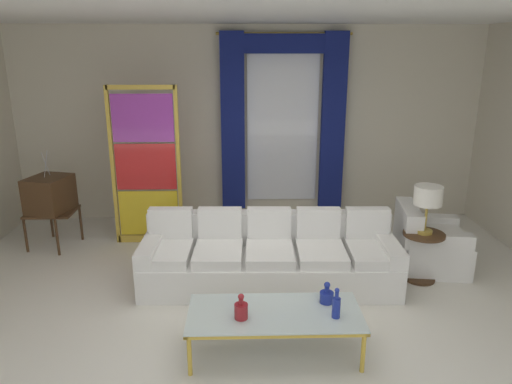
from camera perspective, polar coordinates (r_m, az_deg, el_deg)
name	(u,v)px	position (r m, az deg, el deg)	size (l,w,h in m)	color
ground_plane	(252,313)	(5.16, -0.43, -14.20)	(16.00, 16.00, 0.00)	silver
wall_rear	(248,125)	(7.57, -0.94, 8.01)	(8.00, 0.12, 3.00)	beige
ceiling_slab	(250,11)	(5.24, -0.70, 20.77)	(8.00, 7.60, 0.04)	white
curtained_window	(283,111)	(7.40, 3.26, 9.66)	(2.00, 0.17, 2.70)	white
couch_white_long	(269,258)	(5.64, 1.59, -7.86)	(2.94, 1.00, 0.86)	white
coffee_table	(275,315)	(4.39, 2.24, -14.46)	(1.55, 0.68, 0.41)	silver
bottle_blue_decanter	(336,306)	(4.30, 9.56, -13.26)	(0.07, 0.07, 0.28)	navy
bottle_crystal_tall	(241,310)	(4.25, -1.79, -13.87)	(0.12, 0.12, 0.24)	maroon
bottle_amber_squat	(327,296)	(4.53, 8.42, -12.14)	(0.13, 0.13, 0.21)	navy
vintage_tv	(50,196)	(7.08, -23.40, -0.43)	(0.64, 0.70, 1.35)	#472D19
armchair_white	(427,246)	(6.38, 19.68, -6.05)	(0.92, 0.91, 0.80)	white
stained_glass_divider	(146,170)	(6.72, -12.98, 2.59)	(0.95, 0.05, 2.20)	gold
peacock_figurine	(177,239)	(6.48, -9.42, -5.53)	(0.44, 0.60, 0.50)	beige
round_side_table	(422,252)	(5.99, 19.20, -6.79)	(0.48, 0.48, 0.59)	#472D19
table_lamp_brass	(428,198)	(5.77, 19.84, -0.64)	(0.32, 0.32, 0.57)	#B29338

